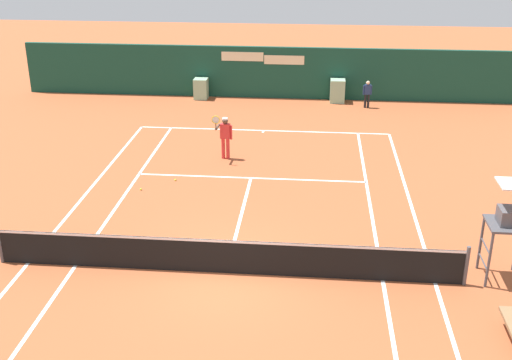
{
  "coord_description": "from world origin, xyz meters",
  "views": [
    {
      "loc": [
        2.1,
        -14.1,
        8.59
      ],
      "look_at": [
        0.37,
        4.34,
        0.8
      ],
      "focal_mm": 44.75,
      "sensor_mm": 36.0,
      "label": 1
    }
  ],
  "objects_px": {
    "umpire_chair": "(509,219)",
    "player_on_baseline": "(225,134)",
    "tennis_ball_near_service_line": "(141,189)",
    "ball_kid_centre_post": "(367,92)",
    "tennis_ball_by_sideline": "(175,180)"
  },
  "relations": [
    {
      "from": "tennis_ball_by_sideline",
      "to": "tennis_ball_near_service_line",
      "type": "xyz_separation_m",
      "value": [
        -0.98,
        -0.91,
        0.0
      ]
    },
    {
      "from": "ball_kid_centre_post",
      "to": "tennis_ball_by_sideline",
      "type": "distance_m",
      "value": 12.09
    },
    {
      "from": "umpire_chair",
      "to": "tennis_ball_by_sideline",
      "type": "xyz_separation_m",
      "value": [
        -9.55,
        5.51,
        -1.64
      ]
    },
    {
      "from": "player_on_baseline",
      "to": "ball_kid_centre_post",
      "type": "relative_size",
      "value": 1.41
    },
    {
      "from": "umpire_chair",
      "to": "ball_kid_centre_post",
      "type": "height_order",
      "value": "umpire_chair"
    },
    {
      "from": "ball_kid_centre_post",
      "to": "tennis_ball_by_sideline",
      "type": "relative_size",
      "value": 19.1
    },
    {
      "from": "umpire_chair",
      "to": "player_on_baseline",
      "type": "xyz_separation_m",
      "value": [
        -8.12,
        7.82,
        -0.71
      ]
    },
    {
      "from": "player_on_baseline",
      "to": "tennis_ball_near_service_line",
      "type": "relative_size",
      "value": 26.92
    },
    {
      "from": "ball_kid_centre_post",
      "to": "umpire_chair",
      "type": "bearing_deg",
      "value": 91.86
    },
    {
      "from": "ball_kid_centre_post",
      "to": "tennis_ball_near_service_line",
      "type": "relative_size",
      "value": 19.1
    },
    {
      "from": "umpire_chair",
      "to": "ball_kid_centre_post",
      "type": "distance_m",
      "value": 15.42
    },
    {
      "from": "tennis_ball_near_service_line",
      "to": "ball_kid_centre_post",
      "type": "bearing_deg",
      "value": 52.39
    },
    {
      "from": "umpire_chair",
      "to": "player_on_baseline",
      "type": "height_order",
      "value": "umpire_chair"
    },
    {
      "from": "player_on_baseline",
      "to": "ball_kid_centre_post",
      "type": "height_order",
      "value": "player_on_baseline"
    },
    {
      "from": "player_on_baseline",
      "to": "tennis_ball_near_service_line",
      "type": "distance_m",
      "value": 4.13
    }
  ]
}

